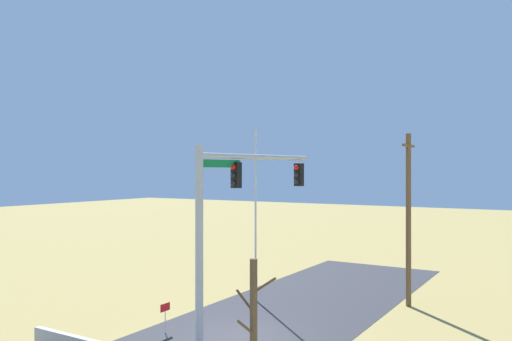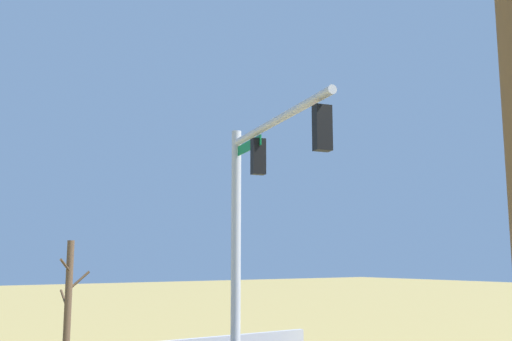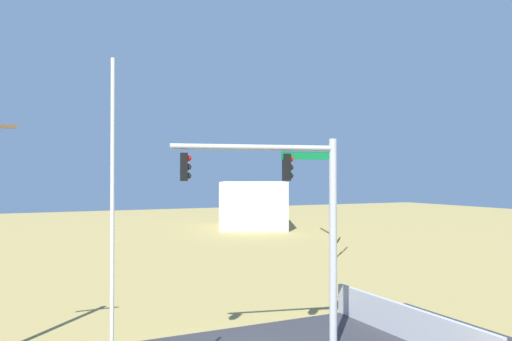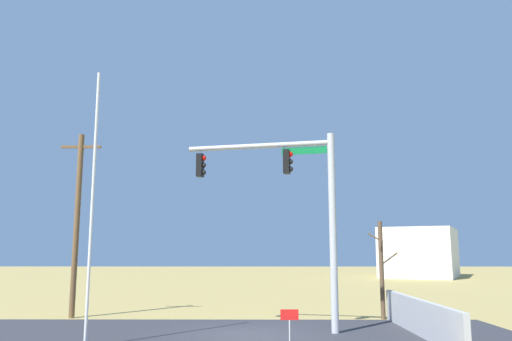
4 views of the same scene
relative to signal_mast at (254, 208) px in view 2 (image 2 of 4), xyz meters
The scene contains 2 objects.
signal_mast is the anchor object (origin of this frame).
bare_tree 6.18m from the signal_mast, 41.00° to the left, with size 1.27×1.02×4.36m.
Camera 2 is at (-10.97, 9.28, 3.83)m, focal length 40.74 mm.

